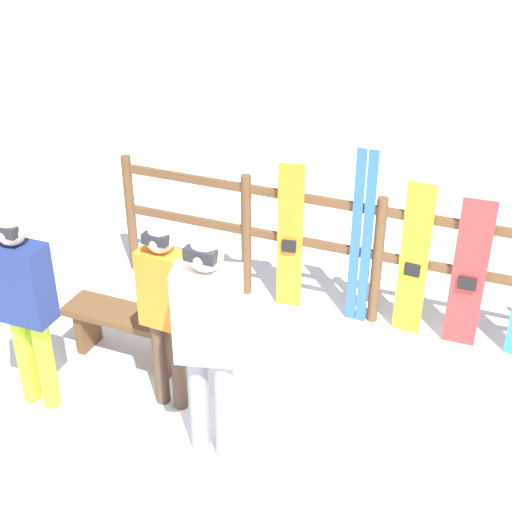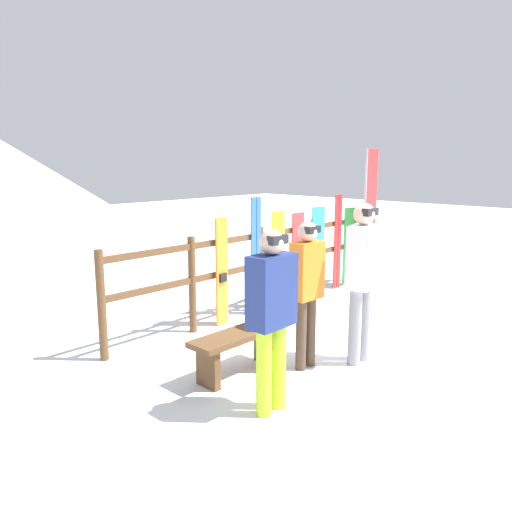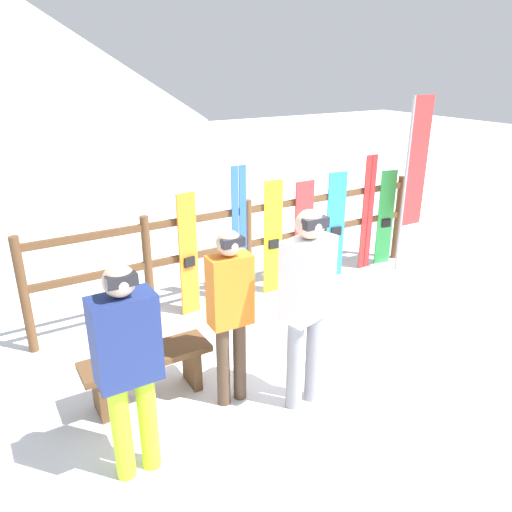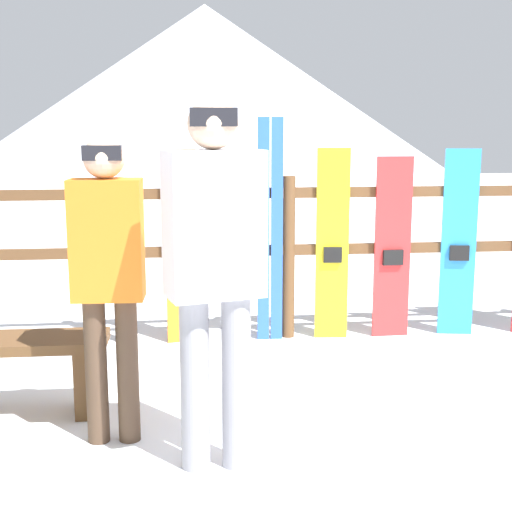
{
  "view_description": "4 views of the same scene",
  "coord_description": "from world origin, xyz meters",
  "px_view_note": "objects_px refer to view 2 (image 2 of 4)",
  "views": [
    {
      "loc": [
        1.14,
        -3.79,
        3.88
      ],
      "look_at": [
        -0.85,
        1.02,
        0.97
      ],
      "focal_mm": 50.0,
      "sensor_mm": 36.0,
      "label": 1
    },
    {
      "loc": [
        -5.34,
        -3.08,
        2.25
      ],
      "look_at": [
        -0.91,
        1.12,
        1.08
      ],
      "focal_mm": 35.0,
      "sensor_mm": 36.0,
      "label": 2
    },
    {
      "loc": [
        -2.92,
        -3.23,
        2.88
      ],
      "look_at": [
        -0.33,
        1.14,
        0.87
      ],
      "focal_mm": 35.0,
      "sensor_mm": 36.0,
      "label": 3
    },
    {
      "loc": [
        -0.79,
        -3.56,
        1.68
      ],
      "look_at": [
        -0.34,
        1.08,
        0.81
      ],
      "focal_mm": 50.0,
      "sensor_mm": 36.0,
      "label": 4
    }
  ],
  "objects_px": {
    "rental_flag": "(369,207)",
    "ski_pair_blue": "(256,257)",
    "bench": "(238,344)",
    "person_white": "(362,271)",
    "snowboard_orange": "(222,272)",
    "ski_pair_red": "(337,242)",
    "person_orange": "(307,283)",
    "snowboard_yellow": "(278,260)",
    "snowboard_red": "(298,258)",
    "snowboard_green": "(349,247)",
    "snowboard_blue": "(318,251)",
    "person_navy": "(272,309)"
  },
  "relations": [
    {
      "from": "person_white",
      "to": "snowboard_orange",
      "type": "distance_m",
      "value": 2.12
    },
    {
      "from": "snowboard_yellow",
      "to": "ski_pair_blue",
      "type": "bearing_deg",
      "value": 179.6
    },
    {
      "from": "bench",
      "to": "snowboard_blue",
      "type": "bearing_deg",
      "value": 22.68
    },
    {
      "from": "snowboard_yellow",
      "to": "rental_flag",
      "type": "distance_m",
      "value": 2.24
    },
    {
      "from": "snowboard_orange",
      "to": "rental_flag",
      "type": "height_order",
      "value": "rental_flag"
    },
    {
      "from": "person_navy",
      "to": "snowboard_yellow",
      "type": "xyz_separation_m",
      "value": [
        2.53,
        2.12,
        -0.22
      ]
    },
    {
      "from": "ski_pair_blue",
      "to": "snowboard_green",
      "type": "distance_m",
      "value": 2.46
    },
    {
      "from": "person_white",
      "to": "snowboard_red",
      "type": "xyz_separation_m",
      "value": [
        1.49,
        2.09,
        -0.34
      ]
    },
    {
      "from": "snowboard_red",
      "to": "ski_pair_red",
      "type": "relative_size",
      "value": 0.86
    },
    {
      "from": "snowboard_yellow",
      "to": "snowboard_blue",
      "type": "distance_m",
      "value": 1.02
    },
    {
      "from": "bench",
      "to": "ski_pair_blue",
      "type": "distance_m",
      "value": 2.22
    },
    {
      "from": "snowboard_yellow",
      "to": "rental_flag",
      "type": "height_order",
      "value": "rental_flag"
    },
    {
      "from": "snowboard_yellow",
      "to": "rental_flag",
      "type": "xyz_separation_m",
      "value": [
        2.1,
        -0.29,
        0.7
      ]
    },
    {
      "from": "rental_flag",
      "to": "snowboard_blue",
      "type": "bearing_deg",
      "value": 164.82
    },
    {
      "from": "person_orange",
      "to": "ski_pair_red",
      "type": "height_order",
      "value": "ski_pair_red"
    },
    {
      "from": "rental_flag",
      "to": "person_white",
      "type": "bearing_deg",
      "value": -150.01
    },
    {
      "from": "ski_pair_red",
      "to": "snowboard_green",
      "type": "relative_size",
      "value": 1.18
    },
    {
      "from": "bench",
      "to": "ski_pair_blue",
      "type": "height_order",
      "value": "ski_pair_blue"
    },
    {
      "from": "person_white",
      "to": "snowboard_orange",
      "type": "height_order",
      "value": "person_white"
    },
    {
      "from": "person_white",
      "to": "snowboard_blue",
      "type": "distance_m",
      "value": 2.92
    },
    {
      "from": "person_navy",
      "to": "snowboard_blue",
      "type": "bearing_deg",
      "value": 30.81
    },
    {
      "from": "snowboard_orange",
      "to": "person_orange",
      "type": "bearing_deg",
      "value": -101.88
    },
    {
      "from": "person_white",
      "to": "person_orange",
      "type": "bearing_deg",
      "value": 147.09
    },
    {
      "from": "snowboard_blue",
      "to": "ski_pair_red",
      "type": "height_order",
      "value": "ski_pair_red"
    },
    {
      "from": "snowboard_orange",
      "to": "ski_pair_blue",
      "type": "bearing_deg",
      "value": 0.29
    },
    {
      "from": "bench",
      "to": "snowboard_red",
      "type": "bearing_deg",
      "value": 26.68
    },
    {
      "from": "bench",
      "to": "person_navy",
      "type": "relative_size",
      "value": 0.68
    },
    {
      "from": "snowboard_green",
      "to": "rental_flag",
      "type": "distance_m",
      "value": 0.81
    },
    {
      "from": "snowboard_orange",
      "to": "ski_pair_red",
      "type": "distance_m",
      "value": 2.78
    },
    {
      "from": "ski_pair_blue",
      "to": "person_white",
      "type": "bearing_deg",
      "value": -103.8
    },
    {
      "from": "snowboard_orange",
      "to": "ski_pair_blue",
      "type": "relative_size",
      "value": 0.86
    },
    {
      "from": "bench",
      "to": "person_orange",
      "type": "distance_m",
      "value": 0.98
    },
    {
      "from": "snowboard_orange",
      "to": "bench",
      "type": "bearing_deg",
      "value": -126.9
    },
    {
      "from": "bench",
      "to": "person_white",
      "type": "relative_size",
      "value": 0.63
    },
    {
      "from": "bench",
      "to": "snowboard_blue",
      "type": "distance_m",
      "value": 3.49
    },
    {
      "from": "person_orange",
      "to": "snowboard_green",
      "type": "relative_size",
      "value": 1.15
    },
    {
      "from": "person_white",
      "to": "snowboard_yellow",
      "type": "xyz_separation_m",
      "value": [
        1.0,
        2.09,
        -0.3
      ]
    },
    {
      "from": "person_orange",
      "to": "ski_pair_red",
      "type": "xyz_separation_m",
      "value": [
        3.14,
        1.74,
        -0.13
      ]
    },
    {
      "from": "person_orange",
      "to": "person_white",
      "type": "bearing_deg",
      "value": -32.91
    },
    {
      "from": "person_navy",
      "to": "person_white",
      "type": "relative_size",
      "value": 0.93
    },
    {
      "from": "snowboard_red",
      "to": "rental_flag",
      "type": "distance_m",
      "value": 1.8
    },
    {
      "from": "bench",
      "to": "ski_pair_blue",
      "type": "xyz_separation_m",
      "value": [
        1.68,
        1.34,
        0.53
      ]
    },
    {
      "from": "person_orange",
      "to": "ski_pair_blue",
      "type": "distance_m",
      "value": 2.04
    },
    {
      "from": "person_navy",
      "to": "snowboard_blue",
      "type": "relative_size",
      "value": 1.12
    },
    {
      "from": "snowboard_blue",
      "to": "snowboard_green",
      "type": "distance_m",
      "value": 0.94
    },
    {
      "from": "rental_flag",
      "to": "ski_pair_blue",
      "type": "bearing_deg",
      "value": 173.46
    },
    {
      "from": "person_white",
      "to": "ski_pair_red",
      "type": "distance_m",
      "value": 3.35
    },
    {
      "from": "snowboard_green",
      "to": "ski_pair_blue",
      "type": "bearing_deg",
      "value": 179.92
    },
    {
      "from": "snowboard_blue",
      "to": "ski_pair_blue",
      "type": "bearing_deg",
      "value": 179.87
    },
    {
      "from": "snowboard_yellow",
      "to": "person_white",
      "type": "bearing_deg",
      "value": -115.65
    }
  ]
}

